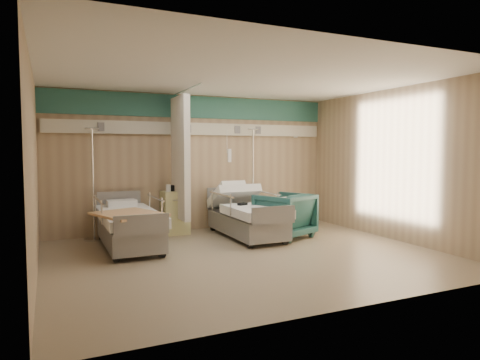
% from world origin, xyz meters
% --- Properties ---
extents(ground, '(6.00, 5.00, 0.00)m').
position_xyz_m(ground, '(0.00, 0.00, 0.00)').
color(ground, gray).
rests_on(ground, ground).
extents(room_walls, '(6.04, 5.04, 2.82)m').
position_xyz_m(room_walls, '(-0.03, 0.25, 1.86)').
color(room_walls, tan).
rests_on(room_walls, ground).
extents(bed_right, '(1.00, 2.16, 0.63)m').
position_xyz_m(bed_right, '(0.60, 1.30, 0.32)').
color(bed_right, white).
rests_on(bed_right, ground).
extents(bed_left, '(1.00, 2.16, 0.63)m').
position_xyz_m(bed_left, '(-1.60, 1.30, 0.32)').
color(bed_left, white).
rests_on(bed_left, ground).
extents(bedside_cabinet, '(0.50, 0.48, 0.85)m').
position_xyz_m(bedside_cabinet, '(-0.55, 2.20, 0.42)').
color(bedside_cabinet, '#D7D186').
rests_on(bedside_cabinet, ground).
extents(visitor_armchair, '(1.20, 1.21, 0.85)m').
position_xyz_m(visitor_armchair, '(1.25, 0.98, 0.43)').
color(visitor_armchair, '#1D4A46').
rests_on(visitor_armchair, ground).
extents(waffle_blanket, '(0.74, 0.69, 0.07)m').
position_xyz_m(waffle_blanket, '(1.25, 0.93, 0.89)').
color(waffle_blanket, white).
rests_on(waffle_blanket, visitor_armchair).
extents(iv_stand_right, '(0.38, 0.38, 2.12)m').
position_xyz_m(iv_stand_right, '(1.19, 2.23, 0.43)').
color(iv_stand_right, silver).
rests_on(iv_stand_right, ground).
extents(iv_stand_left, '(0.37, 0.37, 2.07)m').
position_xyz_m(iv_stand_left, '(-2.08, 2.23, 0.42)').
color(iv_stand_left, silver).
rests_on(iv_stand_left, ground).
extents(call_remote, '(0.21, 0.15, 0.04)m').
position_xyz_m(call_remote, '(0.48, 1.23, 0.65)').
color(call_remote, black).
rests_on(call_remote, bed_right).
extents(tan_blanket, '(1.18, 1.31, 0.04)m').
position_xyz_m(tan_blanket, '(-1.68, 0.84, 0.65)').
color(tan_blanket, tan).
rests_on(tan_blanket, bed_left).
extents(toiletry_bag, '(0.25, 0.20, 0.12)m').
position_xyz_m(toiletry_bag, '(-0.54, 2.26, 0.91)').
color(toiletry_bag, black).
rests_on(toiletry_bag, bedside_cabinet).
extents(white_cup, '(0.11, 0.11, 0.14)m').
position_xyz_m(white_cup, '(-0.68, 2.18, 0.92)').
color(white_cup, white).
rests_on(white_cup, bedside_cabinet).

